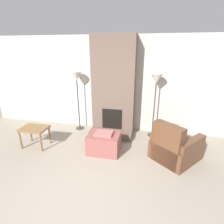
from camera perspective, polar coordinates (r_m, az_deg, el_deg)
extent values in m
plane|color=gray|center=(2.97, -11.89, -29.91)|extent=(24.00, 24.00, 0.00)
cube|color=#BCB7AD|center=(4.92, 1.10, 8.83)|extent=(7.92, 0.06, 2.60)
cube|color=brown|center=(4.69, 0.54, 8.27)|extent=(1.12, 0.42, 2.60)
cube|color=brown|center=(4.73, -0.45, -7.21)|extent=(1.12, 0.36, 0.18)
cube|color=black|center=(4.73, -0.01, -2.30)|extent=(0.54, 0.02, 0.56)
cube|color=#8C4C47|center=(4.06, -2.66, -10.06)|extent=(0.71, 0.56, 0.44)
cube|color=#A56660|center=(3.95, -2.71, -6.98)|extent=(0.39, 0.31, 0.05)
cube|color=brown|center=(4.10, 20.16, -11.40)|extent=(1.19, 1.20, 0.41)
cube|color=brown|center=(3.71, 17.56, -10.22)|extent=(0.61, 0.56, 0.89)
cube|color=brown|center=(3.93, 24.19, -12.00)|extent=(0.65, 0.72, 0.58)
cube|color=brown|center=(4.20, 16.71, -8.84)|extent=(0.65, 0.72, 0.58)
cube|color=brown|center=(4.56, -24.11, -4.94)|extent=(0.62, 0.46, 0.04)
cylinder|color=brown|center=(4.69, -27.70, -8.16)|extent=(0.04, 0.04, 0.45)
cylinder|color=brown|center=(4.38, -22.17, -9.24)|extent=(0.04, 0.04, 0.45)
cylinder|color=brown|center=(4.95, -25.02, -6.25)|extent=(0.04, 0.04, 0.45)
cylinder|color=brown|center=(4.66, -19.66, -7.11)|extent=(0.04, 0.04, 0.45)
cylinder|color=#333333|center=(5.34, -10.41, -5.20)|extent=(0.24, 0.24, 0.02)
cylinder|color=#333333|center=(5.08, -10.91, 2.20)|extent=(0.03, 0.03, 1.43)
cone|color=silver|center=(4.89, -11.56, 11.48)|extent=(0.30, 0.30, 0.23)
cylinder|color=#333333|center=(4.99, 12.87, -7.29)|extent=(0.24, 0.24, 0.02)
cylinder|color=#333333|center=(4.71, 13.54, 0.56)|extent=(0.03, 0.03, 1.43)
cone|color=silver|center=(4.51, 14.40, 10.57)|extent=(0.30, 0.30, 0.23)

